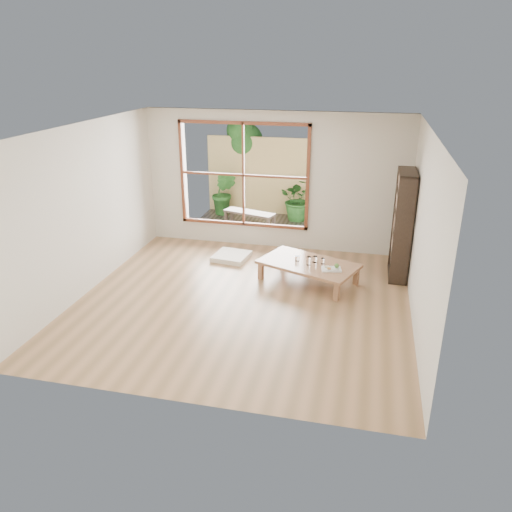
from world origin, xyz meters
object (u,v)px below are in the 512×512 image
at_px(low_table, 308,265).
at_px(food_tray, 332,268).
at_px(bookshelf, 402,225).
at_px(garden_bench, 250,214).

relative_size(low_table, food_tray, 5.16).
distance_m(low_table, bookshelf, 1.69).
height_order(low_table, food_tray, food_tray).
distance_m(low_table, food_tray, 0.46).
distance_m(food_tray, garden_bench, 3.32).
xyz_separation_m(bookshelf, food_tray, (-1.05, -0.79, -0.54)).
xyz_separation_m(low_table, food_tray, (0.41, -0.20, 0.06)).
xyz_separation_m(food_tray, garden_bench, (-2.01, 2.65, -0.04)).
height_order(low_table, bookshelf, bookshelf).
bearing_deg(bookshelf, low_table, -157.71).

